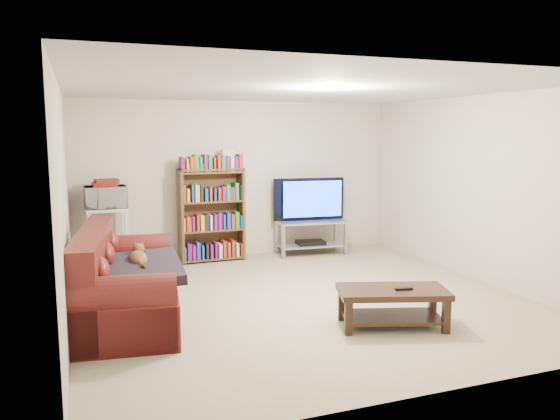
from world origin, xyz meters
name	(u,v)px	position (x,y,z in m)	size (l,w,h in m)	color
floor	(300,299)	(0.00, 0.00, 0.00)	(5.00, 5.00, 0.00)	tan
ceiling	(301,89)	(0.00, 0.00, 2.40)	(5.00, 5.00, 0.00)	white
wall_back	(239,179)	(0.00, 2.50, 1.20)	(5.00, 5.00, 0.00)	beige
wall_front	(435,235)	(0.00, -2.50, 1.20)	(5.00, 5.00, 0.00)	beige
wall_left	(64,207)	(-2.50, 0.00, 1.20)	(5.00, 5.00, 0.00)	beige
wall_right	(479,189)	(2.50, 0.00, 1.20)	(5.00, 5.00, 0.00)	beige
sofa	(121,287)	(-2.00, 0.06, 0.33)	(1.22, 2.30, 0.94)	#561816
blanket	(138,269)	(-1.83, -0.11, 0.55)	(0.85, 1.10, 0.10)	black
cat	(138,259)	(-1.81, 0.09, 0.61)	(0.24, 0.60, 0.18)	brown
coffee_table	(392,300)	(0.51, -1.16, 0.27)	(1.18, 0.84, 0.39)	black
remote	(404,289)	(0.59, -1.24, 0.40)	(0.17, 0.05, 0.02)	black
tv_stand	(311,232)	(1.07, 2.15, 0.36)	(1.12, 0.58, 0.54)	#999EA3
television	(311,200)	(1.07, 2.15, 0.88)	(1.16, 0.15, 0.67)	black
dvd_player	(311,242)	(1.07, 2.15, 0.19)	(0.43, 0.30, 0.06)	black
bookshelf	(212,214)	(-0.51, 2.25, 0.72)	(0.98, 0.33, 1.40)	#50371C
shelf_clutter	(217,161)	(-0.41, 2.26, 1.50)	(0.71, 0.23, 0.28)	silver
microwave_stand	(107,231)	(-2.01, 2.14, 0.57)	(0.58, 0.44, 0.89)	silver
microwave	(106,197)	(-2.01, 2.14, 1.04)	(0.55, 0.37, 0.30)	silver
game_boxes	(105,184)	(-2.01, 2.14, 1.22)	(0.32, 0.28, 0.05)	maroon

